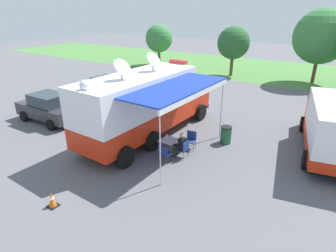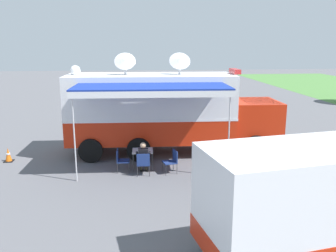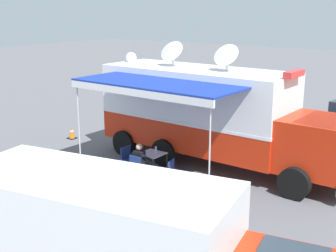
{
  "view_description": "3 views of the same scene",
  "coord_description": "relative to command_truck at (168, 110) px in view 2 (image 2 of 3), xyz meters",
  "views": [
    {
      "loc": [
        8.55,
        -10.55,
        6.51
      ],
      "look_at": [
        1.98,
        -0.31,
        1.36
      ],
      "focal_mm": 29.81,
      "sensor_mm": 36.0,
      "label": 1
    },
    {
      "loc": [
        15.61,
        -0.8,
        4.83
      ],
      "look_at": [
        1.12,
        0.65,
        1.45
      ],
      "focal_mm": 38.4,
      "sensor_mm": 36.0,
      "label": 2
    },
    {
      "loc": [
        14.05,
        8.73,
        5.65
      ],
      "look_at": [
        0.85,
        -0.68,
        1.4
      ],
      "focal_mm": 48.49,
      "sensor_mm": 36.0,
      "label": 3
    }
  ],
  "objects": [
    {
      "name": "folding_table",
      "position": [
        2.07,
        -1.19,
        -1.27
      ],
      "size": [
        0.83,
        0.83,
        0.73
      ],
      "color": "silver",
      "rests_on": "ground"
    },
    {
      "name": "folding_chair_beside_table",
      "position": [
        2.36,
        -2.04,
        -1.43
      ],
      "size": [
        0.5,
        0.5,
        0.87
      ],
      "color": "navy",
      "rests_on": "ground"
    },
    {
      "name": "seated_responder",
      "position": [
        2.69,
        -1.19,
        -1.3
      ],
      "size": [
        0.67,
        0.56,
        1.25
      ],
      "color": "black",
      "rests_on": "ground"
    },
    {
      "name": "folding_chair_spare_by_truck",
      "position": [
        2.67,
        -0.1,
        -1.43
      ],
      "size": [
        0.57,
        0.57,
        0.87
      ],
      "color": "navy",
      "rests_on": "ground"
    },
    {
      "name": "folding_chair_at_table",
      "position": [
        2.87,
        -1.2,
        -1.43
      ],
      "size": [
        0.5,
        0.5,
        0.87
      ],
      "color": "navy",
      "rests_on": "ground"
    },
    {
      "name": "water_bottle",
      "position": [
        1.91,
        -1.15,
        -1.11
      ],
      "size": [
        0.07,
        0.07,
        0.22
      ],
      "color": "silver",
      "rests_on": "folding_table"
    },
    {
      "name": "ground_plane",
      "position": [
        -0.06,
        -0.75,
        -1.95
      ],
      "size": [
        100.0,
        100.0,
        0.0
      ],
      "primitive_type": "plane",
      "color": "#5B5B60"
    },
    {
      "name": "command_truck",
      "position": [
        0.0,
        0.0,
        0.0
      ],
      "size": [
        5.05,
        9.57,
        4.53
      ],
      "color": "red",
      "rests_on": "ground"
    },
    {
      "name": "lot_stripe",
      "position": [
        -3.78,
        1.21,
        -1.94
      ],
      "size": [
        0.29,
        4.8,
        0.01
      ],
      "primitive_type": "cube",
      "rotation": [
        0.0,
        0.0,
        -0.03
      ],
      "color": "silver",
      "rests_on": "ground"
    },
    {
      "name": "car_far_corner",
      "position": [
        -6.49,
        3.5,
        -1.07
      ],
      "size": [
        4.39,
        2.4,
        1.76
      ],
      "color": "navy",
      "rests_on": "ground"
    },
    {
      "name": "trash_bin",
      "position": [
        3.93,
        1.4,
        -1.49
      ],
      "size": [
        0.57,
        0.57,
        0.91
      ],
      "color": "#235B33",
      "rests_on": "ground"
    },
    {
      "name": "traffic_cone",
      "position": [
        0.7,
        -6.74,
        -1.67
      ],
      "size": [
        0.36,
        0.36,
        0.58
      ],
      "color": "black",
      "rests_on": "ground"
    },
    {
      "name": "car_behind_truck",
      "position": [
        -6.46,
        -1.6,
        -1.07
      ],
      "size": [
        4.21,
        2.04,
        1.76
      ],
      "color": "#2D2D33",
      "rests_on": "ground"
    }
  ]
}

